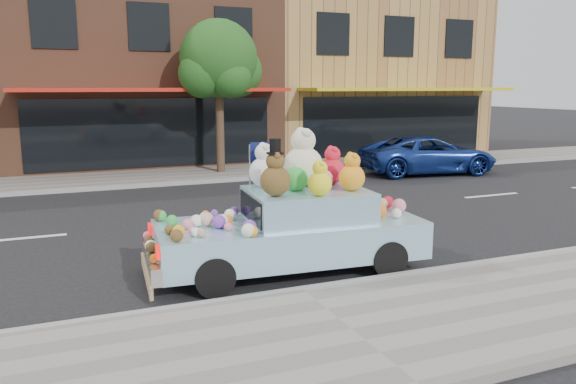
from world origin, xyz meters
name	(u,v)px	position (x,y,z in m)	size (l,w,h in m)	color
ground	(213,221)	(0.00, 0.00, 0.00)	(120.00, 120.00, 0.00)	black
near_sidewalk	(351,333)	(0.00, -6.50, 0.06)	(60.00, 3.00, 0.12)	gray
far_sidewalk	(163,177)	(0.00, 6.50, 0.06)	(60.00, 3.00, 0.12)	gray
near_kerb	(302,292)	(0.00, -5.00, 0.07)	(60.00, 0.12, 0.13)	gray
far_kerb	(171,184)	(0.00, 5.00, 0.07)	(60.00, 0.12, 0.13)	gray
storefront_mid	(135,71)	(0.00, 11.97, 3.64)	(10.00, 9.80, 7.30)	brown
storefront_right	(351,73)	(10.00, 11.97, 3.64)	(10.00, 9.80, 7.30)	#A78046
street_tree	(219,66)	(2.03, 6.55, 3.69)	(3.00, 2.70, 5.22)	#38281C
car_blue	(428,155)	(8.81, 4.06, 0.65)	(2.17, 4.71, 1.31)	navy
art_car	(292,222)	(0.32, -3.87, 0.82)	(4.60, 2.06, 2.33)	black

